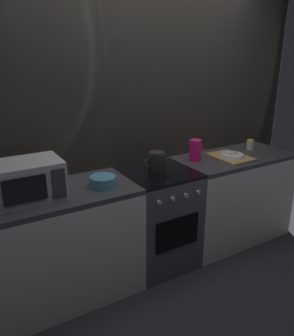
% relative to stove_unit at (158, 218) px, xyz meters
% --- Properties ---
extents(ground_plane, '(8.00, 8.00, 0.00)m').
position_rel_stove_unit_xyz_m(ground_plane, '(0.00, 0.00, -0.45)').
color(ground_plane, '#2D2D33').
extents(back_wall, '(3.60, 0.05, 2.40)m').
position_rel_stove_unit_xyz_m(back_wall, '(0.00, 0.32, 0.75)').
color(back_wall, '#A39989').
rests_on(back_wall, ground_plane).
extents(counter_left, '(1.20, 0.60, 0.90)m').
position_rel_stove_unit_xyz_m(counter_left, '(-0.90, 0.00, 0.00)').
color(counter_left, silver).
rests_on(counter_left, ground_plane).
extents(stove_unit, '(0.60, 0.63, 0.90)m').
position_rel_stove_unit_xyz_m(stove_unit, '(0.00, 0.00, 0.00)').
color(stove_unit, '#4C4C51').
rests_on(stove_unit, ground_plane).
extents(counter_right, '(1.20, 0.60, 0.90)m').
position_rel_stove_unit_xyz_m(counter_right, '(0.90, 0.00, 0.00)').
color(counter_right, silver).
rests_on(counter_right, ground_plane).
extents(microwave, '(0.46, 0.35, 0.27)m').
position_rel_stove_unit_xyz_m(microwave, '(-1.07, -0.00, 0.59)').
color(microwave, '#B2B2B7').
rests_on(microwave, counter_left).
extents(kettle, '(0.28, 0.15, 0.17)m').
position_rel_stove_unit_xyz_m(kettle, '(-0.00, 0.03, 0.53)').
color(kettle, '#262628').
rests_on(kettle, stove_unit).
extents(mixing_bowl, '(0.20, 0.20, 0.08)m').
position_rel_stove_unit_xyz_m(mixing_bowl, '(-0.54, -0.07, 0.49)').
color(mixing_bowl, teal).
rests_on(mixing_bowl, counter_left).
extents(pitcher, '(0.16, 0.11, 0.20)m').
position_rel_stove_unit_xyz_m(pitcher, '(0.46, 0.08, 0.55)').
color(pitcher, '#E5197A').
rests_on(pitcher, counter_right).
extents(dish_pile, '(0.30, 0.40, 0.06)m').
position_rel_stove_unit_xyz_m(dish_pile, '(0.80, -0.05, 0.47)').
color(dish_pile, tan).
rests_on(dish_pile, counter_right).
extents(spice_jar, '(0.08, 0.08, 0.10)m').
position_rel_stove_unit_xyz_m(spice_jar, '(1.19, 0.08, 0.50)').
color(spice_jar, silver).
rests_on(spice_jar, counter_right).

